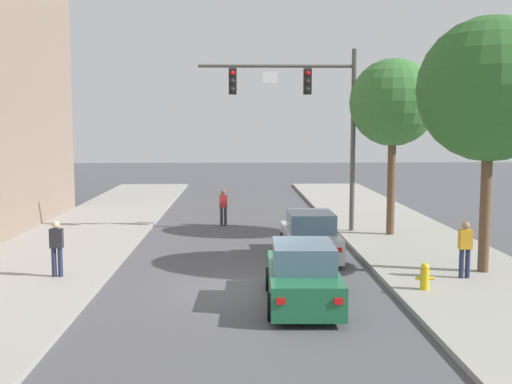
{
  "coord_description": "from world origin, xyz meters",
  "views": [
    {
      "loc": [
        -0.17,
        -16.56,
        4.5
      ],
      "look_at": [
        0.52,
        6.8,
        2.0
      ],
      "focal_mm": 43.09,
      "sensor_mm": 36.0,
      "label": 1
    }
  ],
  "objects_px": {
    "car_lead_silver": "(310,237)",
    "car_following_green": "(303,276)",
    "street_tree_nearest": "(490,90)",
    "pedestrian_crossing_road": "(223,206)",
    "fire_hydrant": "(425,276)",
    "traffic_signal_mast": "(310,106)",
    "street_tree_second": "(393,103)",
    "pedestrian_sidewalk_left_walker": "(57,246)",
    "pedestrian_sidewalk_right_walker": "(465,247)"
  },
  "relations": [
    {
      "from": "pedestrian_sidewalk_left_walker",
      "to": "street_tree_second",
      "type": "xyz_separation_m",
      "value": [
        11.43,
        6.76,
        4.36
      ]
    },
    {
      "from": "traffic_signal_mast",
      "to": "street_tree_nearest",
      "type": "relative_size",
      "value": 0.99
    },
    {
      "from": "pedestrian_crossing_road",
      "to": "fire_hydrant",
      "type": "relative_size",
      "value": 2.28
    },
    {
      "from": "car_lead_silver",
      "to": "fire_hydrant",
      "type": "xyz_separation_m",
      "value": [
        2.52,
        -4.81,
        -0.22
      ]
    },
    {
      "from": "fire_hydrant",
      "to": "street_tree_nearest",
      "type": "height_order",
      "value": "street_tree_nearest"
    },
    {
      "from": "traffic_signal_mast",
      "to": "pedestrian_sidewalk_left_walker",
      "type": "relative_size",
      "value": 4.57
    },
    {
      "from": "fire_hydrant",
      "to": "pedestrian_sidewalk_right_walker",
      "type": "bearing_deg",
      "value": 38.58
    },
    {
      "from": "street_tree_nearest",
      "to": "pedestrian_sidewalk_left_walker",
      "type": "bearing_deg",
      "value": -178.8
    },
    {
      "from": "pedestrian_sidewalk_left_walker",
      "to": "pedestrian_crossing_road",
      "type": "distance_m",
      "value": 11.03
    },
    {
      "from": "traffic_signal_mast",
      "to": "street_tree_second",
      "type": "xyz_separation_m",
      "value": [
        3.22,
        -0.93,
        0.08
      ]
    },
    {
      "from": "fire_hydrant",
      "to": "street_tree_second",
      "type": "height_order",
      "value": "street_tree_second"
    },
    {
      "from": "pedestrian_sidewalk_right_walker",
      "to": "street_tree_second",
      "type": "xyz_separation_m",
      "value": [
        -0.35,
        7.26,
        4.36
      ]
    },
    {
      "from": "traffic_signal_mast",
      "to": "street_tree_second",
      "type": "relative_size",
      "value": 1.07
    },
    {
      "from": "pedestrian_crossing_road",
      "to": "street_tree_nearest",
      "type": "height_order",
      "value": "street_tree_nearest"
    },
    {
      "from": "car_lead_silver",
      "to": "street_tree_nearest",
      "type": "bearing_deg",
      "value": -29.98
    },
    {
      "from": "car_lead_silver",
      "to": "car_following_green",
      "type": "bearing_deg",
      "value": -98.57
    },
    {
      "from": "pedestrian_sidewalk_left_walker",
      "to": "street_tree_second",
      "type": "height_order",
      "value": "street_tree_second"
    },
    {
      "from": "pedestrian_crossing_road",
      "to": "street_tree_second",
      "type": "bearing_deg",
      "value": -25.51
    },
    {
      "from": "pedestrian_sidewalk_right_walker",
      "to": "fire_hydrant",
      "type": "relative_size",
      "value": 2.28
    },
    {
      "from": "car_lead_silver",
      "to": "street_tree_second",
      "type": "bearing_deg",
      "value": 44.79
    },
    {
      "from": "pedestrian_crossing_road",
      "to": "traffic_signal_mast",
      "type": "bearing_deg",
      "value": -32.85
    },
    {
      "from": "car_lead_silver",
      "to": "pedestrian_sidewalk_left_walker",
      "type": "distance_m",
      "value": 8.34
    },
    {
      "from": "pedestrian_crossing_road",
      "to": "car_lead_silver",
      "type": "bearing_deg",
      "value": -65.62
    },
    {
      "from": "street_tree_second",
      "to": "car_lead_silver",
      "type": "bearing_deg",
      "value": -135.21
    },
    {
      "from": "street_tree_second",
      "to": "pedestrian_sidewalk_right_walker",
      "type": "bearing_deg",
      "value": -87.25
    },
    {
      "from": "pedestrian_sidewalk_right_walker",
      "to": "fire_hydrant",
      "type": "height_order",
      "value": "pedestrian_sidewalk_right_walker"
    },
    {
      "from": "traffic_signal_mast",
      "to": "car_following_green",
      "type": "bearing_deg",
      "value": -97.37
    },
    {
      "from": "car_lead_silver",
      "to": "street_tree_nearest",
      "type": "relative_size",
      "value": 0.56
    },
    {
      "from": "pedestrian_crossing_road",
      "to": "street_tree_second",
      "type": "distance_m",
      "value": 8.82
    },
    {
      "from": "car_lead_silver",
      "to": "street_tree_second",
      "type": "xyz_separation_m",
      "value": [
        3.7,
        3.67,
        4.7
      ]
    },
    {
      "from": "pedestrian_sidewalk_left_walker",
      "to": "car_lead_silver",
      "type": "bearing_deg",
      "value": 21.79
    },
    {
      "from": "traffic_signal_mast",
      "to": "car_lead_silver",
      "type": "height_order",
      "value": "traffic_signal_mast"
    },
    {
      "from": "car_following_green",
      "to": "fire_hydrant",
      "type": "xyz_separation_m",
      "value": [
        3.36,
        0.78,
        -0.22
      ]
    },
    {
      "from": "pedestrian_sidewalk_left_walker",
      "to": "street_tree_second",
      "type": "relative_size",
      "value": 0.23
    },
    {
      "from": "fire_hydrant",
      "to": "street_tree_nearest",
      "type": "distance_m",
      "value": 5.93
    },
    {
      "from": "car_following_green",
      "to": "pedestrian_crossing_road",
      "type": "height_order",
      "value": "pedestrian_crossing_road"
    },
    {
      "from": "car_lead_silver",
      "to": "pedestrian_sidewalk_right_walker",
      "type": "xyz_separation_m",
      "value": [
        4.05,
        -3.59,
        0.34
      ]
    },
    {
      "from": "pedestrian_sidewalk_left_walker",
      "to": "pedestrian_sidewalk_right_walker",
      "type": "distance_m",
      "value": 11.79
    },
    {
      "from": "traffic_signal_mast",
      "to": "car_lead_silver",
      "type": "xyz_separation_m",
      "value": [
        -0.48,
        -4.6,
        -4.62
      ]
    },
    {
      "from": "traffic_signal_mast",
      "to": "pedestrian_sidewalk_left_walker",
      "type": "bearing_deg",
      "value": -136.88
    },
    {
      "from": "car_lead_silver",
      "to": "pedestrian_crossing_road",
      "type": "bearing_deg",
      "value": 114.38
    },
    {
      "from": "car_lead_silver",
      "to": "car_following_green",
      "type": "relative_size",
      "value": 0.99
    },
    {
      "from": "traffic_signal_mast",
      "to": "street_tree_second",
      "type": "distance_m",
      "value": 3.35
    },
    {
      "from": "car_lead_silver",
      "to": "street_tree_second",
      "type": "relative_size",
      "value": 0.6
    },
    {
      "from": "car_following_green",
      "to": "street_tree_nearest",
      "type": "bearing_deg",
      "value": 25.66
    },
    {
      "from": "pedestrian_sidewalk_left_walker",
      "to": "fire_hydrant",
      "type": "height_order",
      "value": "pedestrian_sidewalk_left_walker"
    },
    {
      "from": "traffic_signal_mast",
      "to": "street_tree_second",
      "type": "height_order",
      "value": "traffic_signal_mast"
    },
    {
      "from": "pedestrian_sidewalk_right_walker",
      "to": "pedestrian_crossing_road",
      "type": "bearing_deg",
      "value": 124.34
    },
    {
      "from": "car_following_green",
      "to": "pedestrian_crossing_road",
      "type": "distance_m",
      "value": 12.73
    },
    {
      "from": "traffic_signal_mast",
      "to": "car_following_green",
      "type": "distance_m",
      "value": 11.26
    }
  ]
}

